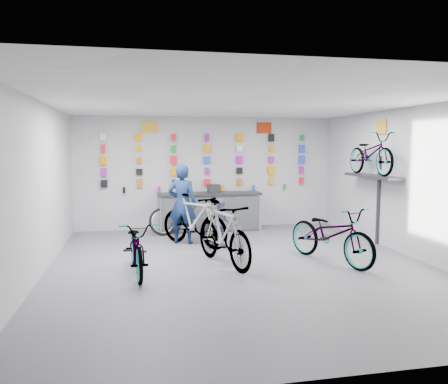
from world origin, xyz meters
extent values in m
plane|color=#515156|center=(0.00, 0.00, 0.00)|extent=(8.00, 8.00, 0.00)
plane|color=white|center=(0.00, 0.00, 3.00)|extent=(8.00, 8.00, 0.00)
plane|color=#BEBEC0|center=(0.00, 4.00, 1.50)|extent=(7.00, 0.00, 7.00)
plane|color=#BEBEC0|center=(0.00, -4.00, 1.50)|extent=(7.00, 0.00, 7.00)
plane|color=#BEBEC0|center=(-3.50, 0.00, 1.50)|extent=(0.00, 8.00, 8.00)
plane|color=#BEBEC0|center=(3.50, 0.00, 1.50)|extent=(0.00, 8.00, 8.00)
cube|color=black|center=(0.00, 3.55, 0.45)|extent=(2.60, 0.60, 0.90)
cube|color=silver|center=(0.00, 3.25, 0.48)|extent=(2.60, 0.02, 0.90)
cube|color=silver|center=(-1.30, 3.25, 0.48)|extent=(0.04, 0.04, 0.96)
cube|color=silver|center=(1.30, 3.25, 0.48)|extent=(0.04, 0.04, 0.96)
cube|color=black|center=(0.00, 3.55, 0.97)|extent=(2.70, 0.66, 0.06)
cube|color=black|center=(-2.70, 3.93, 1.25)|extent=(0.17, 0.06, 0.20)
cube|color=#C56313|center=(-1.80, 3.93, 1.25)|extent=(0.14, 0.06, 0.23)
cube|color=black|center=(-0.90, 3.93, 1.25)|extent=(0.09, 0.06, 0.17)
cube|color=red|center=(0.00, 3.93, 1.25)|extent=(0.17, 0.06, 0.18)
cube|color=#C56313|center=(0.90, 3.93, 1.25)|extent=(0.11, 0.06, 0.18)
cube|color=#F29A00|center=(1.80, 3.93, 1.25)|extent=(0.10, 0.06, 0.17)
cube|color=red|center=(2.70, 3.93, 1.25)|extent=(0.13, 0.06, 0.18)
cube|color=#A71896|center=(-2.70, 3.93, 1.55)|extent=(0.13, 0.06, 0.22)
cube|color=black|center=(-1.80, 3.93, 1.55)|extent=(0.17, 0.06, 0.16)
cube|color=#F29A00|center=(-0.90, 3.93, 1.55)|extent=(0.12, 0.06, 0.23)
cube|color=#A71896|center=(0.00, 3.93, 1.55)|extent=(0.09, 0.06, 0.18)
cube|color=black|center=(0.90, 3.93, 1.55)|extent=(0.16, 0.06, 0.17)
cube|color=#F29A00|center=(1.80, 3.93, 1.55)|extent=(0.18, 0.06, 0.23)
cube|color=#A71896|center=(2.70, 3.93, 1.55)|extent=(0.13, 0.06, 0.20)
cube|color=#F29A00|center=(-2.70, 3.93, 1.85)|extent=(0.16, 0.06, 0.21)
cube|color=#C56313|center=(-1.80, 3.93, 1.85)|extent=(0.13, 0.06, 0.14)
cube|color=red|center=(-0.90, 3.93, 1.85)|extent=(0.16, 0.06, 0.23)
cube|color=blue|center=(0.00, 3.93, 1.85)|extent=(0.16, 0.06, 0.18)
cube|color=#A71896|center=(0.90, 3.93, 1.85)|extent=(0.17, 0.06, 0.20)
cube|color=#A71896|center=(1.80, 3.93, 1.85)|extent=(0.15, 0.06, 0.16)
cube|color=blue|center=(2.70, 3.93, 1.85)|extent=(0.17, 0.06, 0.22)
cube|color=red|center=(-2.70, 3.93, 2.15)|extent=(0.09, 0.06, 0.23)
cube|color=#F29A00|center=(-1.80, 3.93, 2.15)|extent=(0.13, 0.06, 0.14)
cube|color=#109C2B|center=(-0.90, 3.93, 2.15)|extent=(0.11, 0.06, 0.18)
cube|color=#F29A00|center=(0.00, 3.93, 2.15)|extent=(0.15, 0.06, 0.22)
cube|color=white|center=(0.90, 3.93, 2.15)|extent=(0.17, 0.06, 0.16)
cube|color=#F29A00|center=(1.80, 3.93, 2.15)|extent=(0.11, 0.06, 0.15)
cube|color=blue|center=(2.70, 3.93, 2.15)|extent=(0.16, 0.06, 0.21)
cube|color=white|center=(-2.70, 3.93, 2.45)|extent=(0.15, 0.06, 0.16)
cube|color=#F29A00|center=(-1.80, 3.93, 2.45)|extent=(0.16, 0.06, 0.20)
cube|color=red|center=(-0.90, 3.93, 2.45)|extent=(0.11, 0.06, 0.19)
cube|color=#A71896|center=(0.00, 3.93, 2.45)|extent=(0.11, 0.06, 0.21)
cube|color=#F29A00|center=(0.90, 3.93, 2.45)|extent=(0.17, 0.06, 0.19)
cube|color=black|center=(1.80, 3.93, 2.45)|extent=(0.15, 0.06, 0.21)
cube|color=#109C2B|center=(2.70, 3.93, 2.45)|extent=(0.11, 0.06, 0.15)
cylinder|color=black|center=(-2.20, 3.91, 1.08)|extent=(0.07, 0.07, 0.16)
cylinder|color=#A71896|center=(-1.30, 3.91, 1.08)|extent=(0.07, 0.07, 0.16)
cylinder|color=#F29A00|center=(0.40, 3.91, 1.08)|extent=(0.07, 0.07, 0.16)
cylinder|color=blue|center=(1.30, 3.91, 1.08)|extent=(0.07, 0.07, 0.16)
cylinder|color=#109C2B|center=(2.20, 3.91, 1.08)|extent=(0.07, 0.07, 0.16)
cube|color=#333338|center=(3.30, 1.20, 1.55)|extent=(0.38, 1.90, 0.06)
cube|color=#333338|center=(3.48, 1.20, 1.00)|extent=(0.04, 0.10, 2.00)
cube|color=gold|center=(-1.50, 3.98, 2.72)|extent=(0.42, 0.02, 0.30)
cube|color=#B62F0E|center=(1.60, 3.98, 2.72)|extent=(0.42, 0.02, 0.30)
cube|color=gold|center=(3.48, 1.20, 2.65)|extent=(0.02, 0.40, 0.30)
imported|color=gray|center=(-1.89, -0.12, 0.48)|extent=(0.80, 1.88, 0.96)
imported|color=gray|center=(-0.31, 0.13, 0.60)|extent=(1.14, 2.08, 1.20)
imported|color=gray|center=(1.75, -0.07, 0.55)|extent=(1.46, 2.22, 1.10)
imported|color=gray|center=(-0.64, 1.82, 0.58)|extent=(1.65, 1.85, 1.17)
imported|color=gray|center=(3.25, 1.20, 2.05)|extent=(0.63, 1.80, 0.95)
imported|color=#102247|center=(-0.86, 2.14, 0.91)|extent=(0.78, 0.65, 1.82)
imported|color=slate|center=(-0.05, 1.67, 0.53)|extent=(0.63, 0.57, 1.06)
torus|color=black|center=(-1.25, 3.17, 0.33)|extent=(0.76, 0.46, 0.69)
torus|color=silver|center=(-1.25, 3.17, 0.33)|extent=(0.62, 0.34, 0.56)
cube|color=black|center=(0.12, 3.55, 1.11)|extent=(0.32, 0.34, 0.22)
camera|label=1|loc=(-1.86, -7.70, 2.22)|focal=35.00mm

